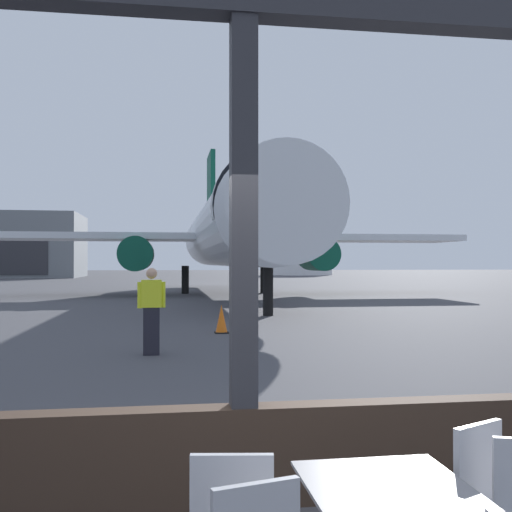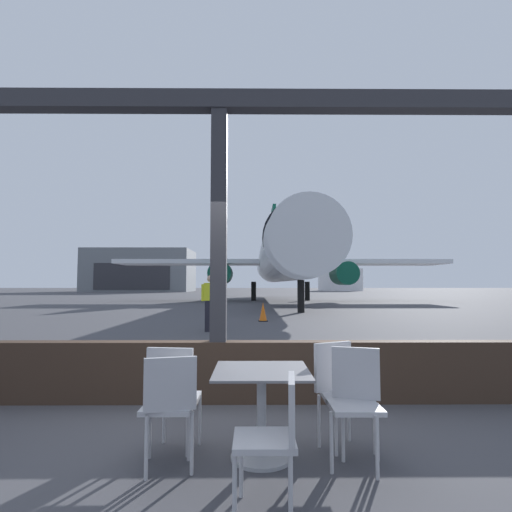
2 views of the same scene
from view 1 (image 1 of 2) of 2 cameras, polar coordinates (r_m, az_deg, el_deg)
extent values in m
plane|color=#424247|center=(44.53, -7.82, -3.04)|extent=(220.00, 220.00, 0.00)
cube|color=#38281E|center=(4.76, -1.22, -18.59)|extent=(8.56, 0.24, 0.75)
cube|color=#2D2D33|center=(4.95, -1.21, 23.20)|extent=(8.56, 0.24, 0.24)
cube|color=#2D2D33|center=(4.53, -1.22, -0.38)|extent=(0.20, 0.20, 3.72)
cube|color=slate|center=(3.24, 12.40, -20.73)|extent=(0.81, 0.81, 0.02)
cube|color=#B2B2B7|center=(3.80, 20.58, -18.06)|extent=(0.38, 0.21, 0.44)
cube|color=#B2B2B7|center=(3.06, -2.33, -22.52)|extent=(0.40, 0.09, 0.45)
cylinder|color=silver|center=(34.51, -2.73, 2.31)|extent=(3.93, 29.56, 3.93)
cone|color=silver|center=(18.63, 2.31, 4.88)|extent=(3.74, 2.60, 3.74)
cylinder|color=black|center=(20.50, 1.30, 4.79)|extent=(4.01, 0.90, 4.01)
cube|color=silver|center=(35.18, -15.13, 1.79)|extent=(13.08, 4.20, 0.36)
cube|color=silver|center=(36.64, 8.96, 1.68)|extent=(13.08, 4.20, 0.36)
cylinder|color=#0C4C38|center=(33.56, -11.41, 0.19)|extent=(1.90, 3.20, 1.90)
cylinder|color=#0C4C38|center=(34.62, 5.94, 0.16)|extent=(1.90, 3.20, 1.90)
cube|color=#0C4C38|center=(48.09, -4.35, 6.69)|extent=(0.36, 4.40, 5.20)
cylinder|color=black|center=(20.73, 1.16, -3.45)|extent=(0.36, 0.36, 1.67)
cylinder|color=black|center=(35.95, -6.81, -2.27)|extent=(0.44, 0.44, 1.67)
cylinder|color=black|center=(36.41, 0.77, -2.26)|extent=(0.44, 0.44, 1.67)
cube|color=black|center=(12.14, -10.01, -7.11)|extent=(0.32, 0.20, 0.95)
cube|color=yellow|center=(12.08, -10.00, -3.58)|extent=(0.40, 0.22, 0.55)
sphere|color=tan|center=(12.06, -10.00, -1.65)|extent=(0.22, 0.22, 0.22)
cylinder|color=yellow|center=(12.02, -11.11, -3.71)|extent=(0.09, 0.09, 0.52)
cylinder|color=yellow|center=(12.14, -8.90, -3.68)|extent=(0.09, 0.09, 0.52)
cone|color=orange|center=(15.66, -3.34, -6.05)|extent=(0.32, 0.32, 0.74)
cube|color=black|center=(15.70, -3.34, -7.35)|extent=(0.36, 0.36, 0.03)
cube|color=slate|center=(83.06, -23.23, 0.92)|extent=(19.86, 12.59, 8.17)
cylinder|color=white|center=(91.90, 4.28, -0.32)|extent=(9.80, 9.80, 4.82)
camera|label=2|loc=(1.28, 116.08, -16.62)|focal=28.71mm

